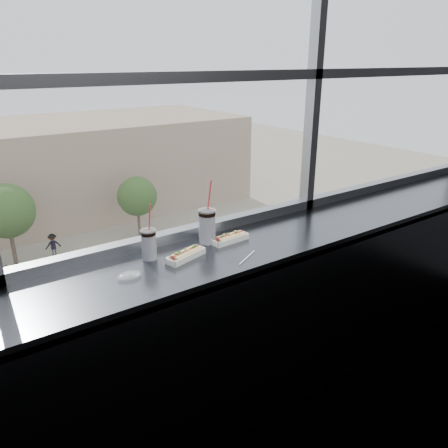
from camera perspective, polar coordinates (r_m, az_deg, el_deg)
wall_back_lower at (r=2.85m, az=-4.91°, el=-12.06°), size 6.00×0.00×6.00m
window_glass at (r=2.42m, az=-6.57°, el=25.63°), size 6.00×0.00×6.00m
window_mullions at (r=2.40m, az=-6.32°, el=25.68°), size 6.00×0.08×2.40m
counter at (r=2.39m, az=-1.97°, el=-4.53°), size 6.00×0.55×0.06m
counter_fascia at (r=2.48m, az=1.54°, el=-17.56°), size 6.00×0.04×1.04m
hotdog_tray_left at (r=2.31m, az=-5.01°, el=-4.00°), size 0.25×0.14×0.06m
hotdog_tray_right at (r=2.52m, az=0.81°, el=-1.82°), size 0.23×0.09×0.06m
soda_cup_left at (r=2.31m, az=-9.79°, el=-2.44°), size 0.08×0.08×0.31m
soda_cup_right at (r=2.48m, az=-2.22°, el=-0.07°), size 0.10×0.10×0.38m
loose_straw at (r=2.32m, az=3.03°, el=-4.40°), size 0.17×0.10×0.01m
wrapper at (r=2.16m, az=-12.28°, el=-6.57°), size 0.11×0.08×0.03m
car_near_d at (r=22.97m, az=-10.76°, el=-11.28°), size 3.13×6.18×1.98m
car_far_b at (r=28.80m, az=-26.99°, el=-6.26°), size 2.82×6.42×2.12m
car_near_c at (r=21.69m, az=-26.97°, el=-15.18°), size 3.65×6.98×2.22m
car_near_e at (r=26.35m, az=4.28°, el=-6.40°), size 2.99×6.37×2.07m
pedestrian_c at (r=32.84m, az=-21.48°, el=-2.29°), size 0.90×0.67×2.02m
tree_center at (r=31.70m, az=-26.53°, el=1.50°), size 3.61×3.61×5.64m
tree_right at (r=34.14m, az=-11.28°, el=3.56°), size 3.05×3.05×4.77m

